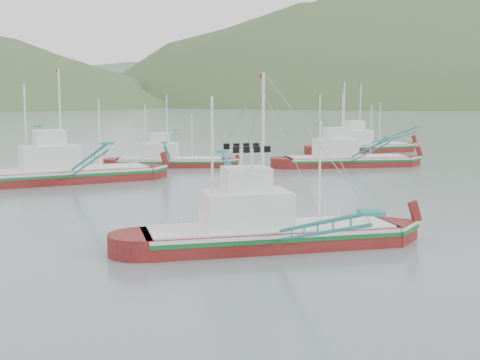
{
  "coord_description": "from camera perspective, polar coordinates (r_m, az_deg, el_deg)",
  "views": [
    {
      "loc": [
        -4.09,
        -36.48,
        8.89
      ],
      "look_at": [
        0.0,
        6.0,
        3.2
      ],
      "focal_mm": 50.0,
      "sensor_mm": 36.0,
      "label": 1
    }
  ],
  "objects": [
    {
      "name": "bg_boat_far",
      "position": [
        79.19,
        -6.06,
        2.02
      ],
      "size": [
        12.68,
        22.69,
        9.18
      ],
      "rotation": [
        0.0,
        0.0,
        -0.05
      ],
      "color": "maroon",
      "rests_on": "ground"
    },
    {
      "name": "ridge_distant",
      "position": [
        597.52,
        -2.25,
        6.74
      ],
      "size": [
        960.0,
        400.0,
        240.0
      ],
      "primitive_type": "ellipsoid",
      "color": "slate",
      "rests_on": "ground"
    },
    {
      "name": "main_boat",
      "position": [
        38.14,
        2.36,
        -3.2
      ],
      "size": [
        14.99,
        26.27,
        10.69
      ],
      "rotation": [
        0.0,
        0.0,
        0.14
      ],
      "color": "maroon",
      "rests_on": "ground"
    },
    {
      "name": "bg_boat_right",
      "position": [
        80.07,
        8.97,
        2.18
      ],
      "size": [
        14.76,
        26.35,
        10.67
      ],
      "rotation": [
        0.0,
        0.0,
        0.06
      ],
      "color": "maroon",
      "rests_on": "ground"
    },
    {
      "name": "ground",
      "position": [
        37.77,
        0.88,
        -6.02
      ],
      "size": [
        1200.0,
        1200.0,
        0.0
      ],
      "primitive_type": "plane",
      "color": "slate",
      "rests_on": "ground"
    },
    {
      "name": "bg_boat_left",
      "position": [
        67.31,
        -14.64,
        1.79
      ],
      "size": [
        16.7,
        28.28,
        11.91
      ],
      "rotation": [
        0.0,
        0.0,
        0.37
      ],
      "color": "maroon",
      "rests_on": "ground"
    },
    {
      "name": "bg_boat_extra",
      "position": [
        99.04,
        10.33,
        3.48
      ],
      "size": [
        15.05,
        25.82,
        10.67
      ],
      "rotation": [
        0.0,
        0.0,
        0.27
      ],
      "color": "maroon",
      "rests_on": "ground"
    }
  ]
}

